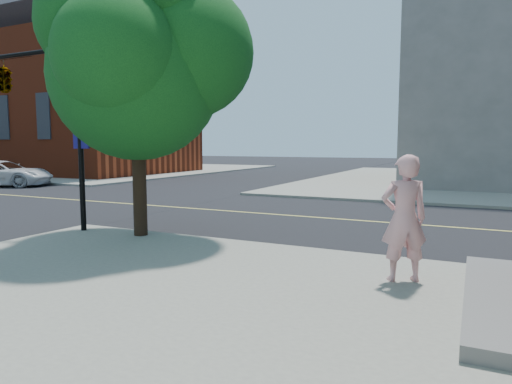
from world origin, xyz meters
The scene contains 9 objects.
ground centered at (0.00, 0.00, 0.00)m, with size 140.00×140.00×0.00m, color black.
road_ew centered at (0.00, 4.50, 0.01)m, with size 140.00×9.00×0.01m, color black.
sidewalk_nw centered at (-23.00, 21.50, 0.06)m, with size 26.00×25.00×0.12m, color gray.
church centered at (-20.00, 18.00, 7.18)m, with size 15.20×12.00×14.40m.
office_block centered at (-32.00, 21.98, 9.12)m, with size 12.00×14.08×18.00m.
man_on_phone centered at (7.49, -1.60, 1.12)m, with size 0.73×0.48×2.00m, color pink.
street_tree centered at (1.42, -0.49, 4.32)m, with size 4.91×4.46×6.51m.
signal_pole centered at (-2.71, -0.64, 3.98)m, with size 4.18×0.48×4.73m.
car_a centered at (-14.68, 7.31, 0.70)m, with size 2.33×5.06×1.41m, color silver.
Camera 1 is at (8.46, -8.96, 2.28)m, focal length 31.92 mm.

